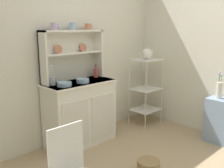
% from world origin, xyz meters
% --- Properties ---
extents(wall_back, '(3.84, 0.05, 2.50)m').
position_xyz_m(wall_back, '(0.00, 1.62, 1.25)').
color(wall_back, silver).
rests_on(wall_back, ground).
extents(hutch_cabinet, '(0.95, 0.45, 0.86)m').
position_xyz_m(hutch_cabinet, '(0.02, 1.37, 0.44)').
color(hutch_cabinet, white).
rests_on(hutch_cabinet, ground).
extents(hutch_shelf_unit, '(0.89, 0.18, 0.66)m').
position_xyz_m(hutch_shelf_unit, '(0.02, 1.53, 1.24)').
color(hutch_shelf_unit, silver).
rests_on(hutch_shelf_unit, hutch_cabinet).
extents(bakers_rack, '(0.43, 0.36, 1.06)m').
position_xyz_m(bakers_rack, '(1.23, 1.24, 0.64)').
color(bakers_rack, silver).
rests_on(bakers_rack, ground).
extents(floor_basket, '(0.25, 0.25, 0.13)m').
position_xyz_m(floor_basket, '(0.13, 0.28, 0.07)').
color(floor_basket, '#93754C').
rests_on(floor_basket, ground).
extents(cup_lilac_0, '(0.09, 0.08, 0.09)m').
position_xyz_m(cup_lilac_0, '(-0.24, 1.49, 1.56)').
color(cup_lilac_0, '#B79ECC').
rests_on(cup_lilac_0, hutch_shelf_unit).
extents(cup_sky_1, '(0.09, 0.08, 0.09)m').
position_xyz_m(cup_sky_1, '(0.03, 1.49, 1.56)').
color(cup_sky_1, '#8EB2D1').
rests_on(cup_sky_1, hutch_shelf_unit).
extents(cup_terracotta_2, '(0.10, 0.08, 0.08)m').
position_xyz_m(cup_terracotta_2, '(0.28, 1.49, 1.56)').
color(cup_terracotta_2, '#C67556').
rests_on(cup_terracotta_2, hutch_shelf_unit).
extents(bowl_mixing_large, '(0.18, 0.18, 0.05)m').
position_xyz_m(bowl_mixing_large, '(-0.25, 1.29, 0.88)').
color(bowl_mixing_large, '#8EB2D1').
rests_on(bowl_mixing_large, hutch_cabinet).
extents(bowl_floral_medium, '(0.16, 0.16, 0.05)m').
position_xyz_m(bowl_floral_medium, '(0.02, 1.29, 0.88)').
color(bowl_floral_medium, '#8EB2D1').
rests_on(bowl_floral_medium, hutch_cabinet).
extents(jam_bottle, '(0.06, 0.06, 0.18)m').
position_xyz_m(jam_bottle, '(0.38, 1.45, 0.93)').
color(jam_bottle, '#B74C47').
rests_on(jam_bottle, hutch_cabinet).
extents(utensil_jar, '(0.08, 0.08, 0.24)m').
position_xyz_m(utensil_jar, '(-0.33, 1.45, 0.91)').
color(utensil_jar, '#B2B7C6').
rests_on(utensil_jar, hutch_cabinet).
extents(porcelain_teapot, '(0.26, 0.17, 0.19)m').
position_xyz_m(porcelain_teapot, '(1.23, 1.24, 1.14)').
color(porcelain_teapot, white).
rests_on(porcelain_teapot, bakers_rack).
extents(flower_vase, '(0.08, 0.08, 0.37)m').
position_xyz_m(flower_vase, '(1.44, 0.15, 0.74)').
color(flower_vase, silver).
rests_on(flower_vase, side_shelf_blue).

